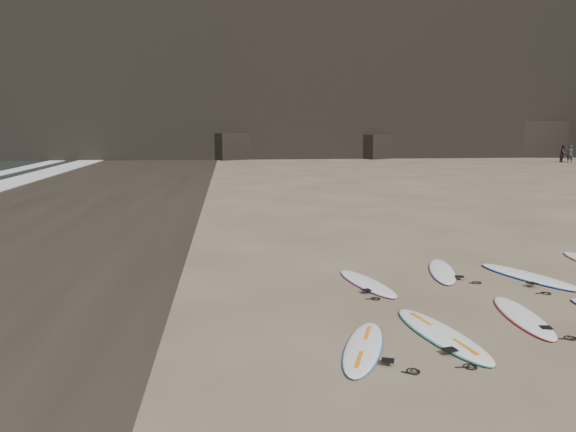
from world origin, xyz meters
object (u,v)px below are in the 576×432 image
Objects in this scene: surfboard_6 at (442,271)px; person_a at (570,154)px; surfboard_2 at (523,316)px; person_b at (563,154)px; surfboard_5 at (367,283)px; surfboard_7 at (529,276)px; surfboard_1 at (442,334)px; surfboard_0 at (363,347)px.

person_a is at bearing 68.65° from surfboard_6.
person_b is at bearing 62.73° from surfboard_2.
surfboard_5 is 1.51× the size of person_b.
surfboard_6 is 1.90m from surfboard_7.
person_a is at bearing 43.42° from surfboard_1.
surfboard_1 is at bearing -153.64° from surfboard_2.
person_a is at bearing -103.57° from person_b.
person_b is at bearing -36.57° from person_a.
surfboard_1 is at bearing -159.30° from person_b.
surfboard_7 is 41.79m from person_b.
surfboard_0 is at bearing -166.13° from surfboard_7.
person_a is at bearing 33.03° from surfboard_7.
surfboard_7 is at bearing -13.32° from surfboard_5.
surfboard_5 is 43.73m from person_a.
surfboard_0 is at bearing 85.90° from person_a.
person_a is at bearing 37.25° from surfboard_5.
surfboard_0 is 3.58m from surfboard_5.
person_a is (26.58, 34.72, 0.73)m from surfboard_5.
person_a reaches higher than person_b.
person_a is (22.79, 34.59, 0.72)m from surfboard_7.
person_a reaches higher than surfboard_1.
surfboard_0 is 0.97× the size of surfboard_2.
person_b reaches higher than surfboard_0.
surfboard_2 is 2.93m from surfboard_7.
surfboard_6 is (-0.28, 3.17, -0.00)m from surfboard_2.
surfboard_6 is 1.51× the size of person_b.
surfboard_7 reaches higher than surfboard_2.
surfboard_6 is at bearing 136.20° from surfboard_7.
person_b is (24.06, 37.69, 0.72)m from surfboard_2.
surfboard_5 is at bearing 87.33° from surfboard_1.
person_b is at bearing 44.07° from surfboard_1.
surfboard_2 is 44.35m from person_a.
surfboard_1 reaches higher than surfboard_0.
surfboard_1 is 1.14× the size of surfboard_6.
surfboard_7 is at bearing 32.34° from surfboard_1.
surfboard_2 is 3.18m from surfboard_6.
surfboard_5 is 44.06m from person_b.
surfboard_1 is at bearing 35.94° from surfboard_0.
person_b is (27.25, 38.77, 0.72)m from surfboard_0.
person_a is 0.63m from person_b.
person_b is at bearing 69.38° from surfboard_6.
surfboard_2 is at bearing 39.10° from surfboard_0.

